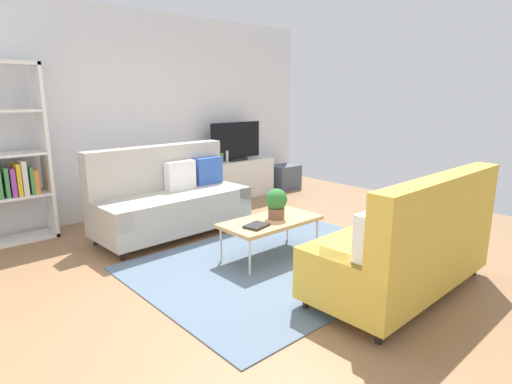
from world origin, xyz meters
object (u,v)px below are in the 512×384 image
object	(u,v)px
couch_beige	(171,199)
bottle_1	(222,158)
vase_0	(205,159)
bottle_0	(217,158)
couch_green	(407,246)
coffee_table	(271,222)
tv_console	(236,179)
table_book_0	(257,226)
potted_plant	(276,202)
bottle_2	(227,156)
storage_trunk	(285,177)
tv	(236,142)

from	to	relation	value
couch_beige	bottle_1	distance (m)	1.79
vase_0	bottle_0	size ratio (longest dim) A/B	0.93
couch_green	coffee_table	bearing A→B (deg)	100.20
tv_console	couch_beige	bearing A→B (deg)	-152.28
table_book_0	couch_green	bearing A→B (deg)	-67.09
couch_beige	potted_plant	world-z (taller)	couch_beige
bottle_2	storage_trunk	bearing A→B (deg)	-2.62
tv	bottle_1	xyz separation A→B (m)	(-0.32, -0.02, -0.23)
tv_console	vase_0	world-z (taller)	vase_0
bottle_0	bottle_1	bearing A→B (deg)	0.00
couch_beige	storage_trunk	xyz separation A→B (m)	(2.93, 0.86, -0.23)
bottle_1	vase_0	bearing A→B (deg)	160.81
couch_beige	bottle_1	bearing A→B (deg)	-150.58
potted_plant	bottle_2	distance (m)	2.62
couch_green	storage_trunk	distance (m)	4.35
tv_console	vase_0	distance (m)	0.71
coffee_table	tv	xyz separation A→B (m)	(1.45, 2.36, 0.56)
vase_0	bottle_0	bearing A→B (deg)	-29.09
couch_green	bottle_2	xyz separation A→B (m)	(0.95, 3.77, 0.29)
couch_green	bottle_1	distance (m)	3.87
storage_trunk	bottle_2	bearing A→B (deg)	177.38
tv	bottle_2	distance (m)	0.30
vase_0	bottle_0	xyz separation A→B (m)	(0.16, -0.09, 0.01)
table_book_0	bottle_0	xyz separation A→B (m)	(1.31, 2.43, 0.29)
storage_trunk	bottle_0	distance (m)	1.60
tv_console	bottle_1	distance (m)	0.51
table_book_0	bottle_1	distance (m)	2.82
bottle_0	couch_green	bearing A→B (deg)	-101.19
coffee_table	storage_trunk	distance (m)	3.43
tv_console	couch_green	bearing A→B (deg)	-106.99
table_book_0	bottle_1	world-z (taller)	bottle_1
coffee_table	bottle_0	bearing A→B (deg)	66.31
coffee_table	table_book_0	bearing A→B (deg)	-163.21
tv	tv_console	bearing A→B (deg)	90.00
bottle_0	storage_trunk	bearing A→B (deg)	-2.26
bottle_0	bottle_1	size ratio (longest dim) A/B	1.05
vase_0	bottle_2	distance (m)	0.38
tv_console	storage_trunk	bearing A→B (deg)	-5.19
potted_plant	table_book_0	size ratio (longest dim) A/B	1.37
vase_0	bottle_2	world-z (taller)	bottle_2
coffee_table	table_book_0	world-z (taller)	table_book_0
coffee_table	tv	distance (m)	2.83
potted_plant	table_book_0	distance (m)	0.41
table_book_0	couch_beige	bearing A→B (deg)	93.95
couch_beige	potted_plant	distance (m)	1.50
potted_plant	bottle_0	xyz separation A→B (m)	(0.95, 2.34, 0.13)
potted_plant	vase_0	distance (m)	2.56
table_book_0	bottle_2	world-z (taller)	bottle_2
bottle_2	potted_plant	bearing A→B (deg)	-116.22
vase_0	bottle_0	world-z (taller)	bottle_0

